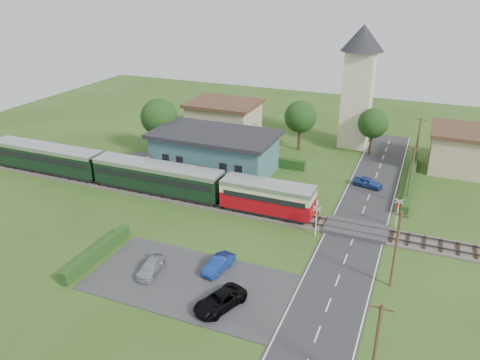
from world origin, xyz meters
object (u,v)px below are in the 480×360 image
at_px(train, 135,173).
at_px(car_park_silver, 151,267).
at_px(station_building, 215,152).
at_px(pedestrian_near, 247,187).
at_px(equipment_hut, 138,165).
at_px(house_west, 224,118).
at_px(house_east, 464,149).
at_px(crossing_signal_near, 317,217).
at_px(crossing_signal_far, 398,209).
at_px(car_park_blue, 219,264).
at_px(car_park_dark, 220,301).
at_px(pedestrian_far, 160,172).
at_px(church_tower, 359,78).
at_px(car_on_road, 368,182).

bearing_deg(train, car_park_silver, -51.84).
distance_m(station_building, car_park_silver, 23.65).
xyz_separation_m(station_building, pedestrian_near, (6.80, -5.77, -1.50)).
height_order(equipment_hut, station_building, station_building).
distance_m(house_west, house_east, 35.01).
height_order(crossing_signal_near, crossing_signal_far, same).
relative_size(station_building, house_east, 1.82).
bearing_deg(house_east, car_park_blue, -120.77).
bearing_deg(equipment_hut, crossing_signal_far, -1.46).
distance_m(equipment_hut, train, 3.64).
height_order(car_park_dark, pedestrian_far, pedestrian_far).
distance_m(train, car_park_silver, 17.97).
height_order(church_tower, crossing_signal_far, church_tower).
distance_m(church_tower, car_on_road, 18.05).
bearing_deg(car_park_blue, pedestrian_far, 145.28).
xyz_separation_m(train, car_park_dark, (18.56, -16.01, -1.47)).
xyz_separation_m(pedestrian_near, pedestrian_far, (-11.59, -0.04, 0.05)).
relative_size(house_east, car_park_silver, 2.39).
height_order(equipment_hut, train, train).
height_order(crossing_signal_near, pedestrian_far, crossing_signal_near).
xyz_separation_m(church_tower, crossing_signal_near, (1.40, -28.41, -8.08)).
xyz_separation_m(house_east, car_park_blue, (-19.95, -33.50, -2.11)).
height_order(crossing_signal_far, pedestrian_far, crossing_signal_far).
bearing_deg(car_park_silver, car_park_dark, -21.77).
xyz_separation_m(equipment_hut, crossing_signal_near, (24.40, -5.61, 0.39)).
bearing_deg(crossing_signal_near, station_building, 145.19).
bearing_deg(pedestrian_far, train, 152.16).
bearing_deg(car_park_silver, station_building, 94.33).
xyz_separation_m(car_park_dark, pedestrian_near, (-5.45, 19.23, 0.49)).
xyz_separation_m(station_building, crossing_signal_far, (23.60, -6.60, -0.55)).
distance_m(equipment_hut, church_tower, 33.48).
height_order(house_east, car_park_silver, house_east).
height_order(church_tower, pedestrian_far, church_tower).
bearing_deg(church_tower, car_park_dark, -93.75).
height_order(crossing_signal_near, pedestrian_near, crossing_signal_near).
xyz_separation_m(house_east, pedestrian_near, (-23.20, -18.78, -1.60)).
bearing_deg(station_building, equipment_hut, -144.08).
height_order(car_park_blue, pedestrian_far, pedestrian_far).
relative_size(house_east, car_park_blue, 2.39).
relative_size(equipment_hut, car_park_silver, 0.69).
height_order(station_building, pedestrian_near, station_building).
bearing_deg(crossing_signal_far, pedestrian_far, 178.40).
xyz_separation_m(train, house_west, (1.31, 23.00, 0.61)).
relative_size(station_building, pedestrian_far, 10.09).
relative_size(car_park_blue, pedestrian_near, 2.46).
height_order(house_east, crossing_signal_far, house_east).
height_order(station_building, car_on_road, station_building).
relative_size(house_west, car_park_silver, 2.93).
bearing_deg(station_building, car_park_blue, -63.88).
bearing_deg(pedestrian_far, car_park_silver, -153.45).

